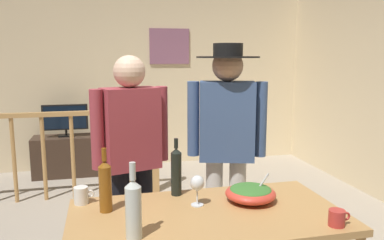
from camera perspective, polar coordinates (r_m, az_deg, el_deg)
The scene contains 15 objects.
back_wall at distance 5.79m, azimuth -7.11°, elevation 6.31°, with size 4.93×0.10×2.62m, color beige.
framed_picture at distance 5.77m, azimuth -3.35°, elevation 10.81°, with size 0.59×0.03×0.51m, color #85556E.
stair_railing at distance 4.59m, azimuth -14.90°, elevation -3.56°, with size 2.27×0.10×1.06m.
tv_console at distance 5.58m, azimuth -17.91°, elevation -5.03°, with size 0.90×0.40×0.54m, color #38281E.
flat_screen_tv at distance 5.45m, azimuth -18.22°, elevation 0.30°, with size 0.59×0.12×0.44m.
serving_table at distance 2.26m, azimuth 2.28°, elevation -15.14°, with size 1.54×0.80×0.75m.
salad_bowl at distance 2.41m, azimuth 8.64°, elevation -10.56°, with size 0.31×0.31×0.17m.
wine_glass at distance 2.29m, azimuth 0.79°, elevation -9.47°, with size 0.08×0.08×0.18m.
wine_bottle_clear at distance 1.92m, azimuth -8.65°, elevation -12.70°, with size 0.08×0.08×0.38m.
wine_bottle_amber at distance 2.25m, azimuth -12.70°, elevation -9.40°, with size 0.07×0.07×0.37m.
wine_bottle_dark at distance 2.45m, azimuth -2.34°, elevation -7.53°, with size 0.07×0.07×0.37m.
mug_white at distance 2.43m, azimuth -16.03°, elevation -10.65°, with size 0.12×0.08×0.10m.
mug_red at distance 2.20m, azimuth 20.65°, elevation -13.38°, with size 0.12×0.09×0.09m.
person_standing_left at distance 2.82m, azimuth -8.94°, elevation -4.24°, with size 0.56×0.32×1.63m.
person_standing_right at distance 2.94m, azimuth 5.14°, elevation -2.12°, with size 0.58×0.47×1.72m.
Camera 1 is at (-0.63, -2.74, 1.63)m, focal length 36.10 mm.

